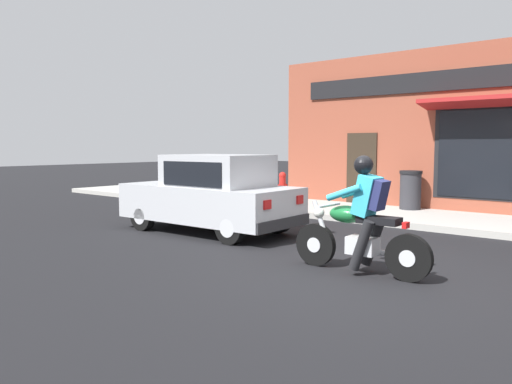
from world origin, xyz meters
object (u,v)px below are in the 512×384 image
(trash_bin, at_px, (410,190))
(fire_hydrant, at_px, (282,188))
(motorcycle_with_rider, at_px, (361,224))
(car_hatchback, at_px, (211,195))

(trash_bin, xyz_separation_m, fire_hydrant, (-1.03, 3.27, -0.06))
(fire_hydrant, bearing_deg, motorcycle_with_rider, -134.83)
(motorcycle_with_rider, bearing_deg, car_hatchback, 75.20)
(trash_bin, distance_m, fire_hydrant, 3.43)
(trash_bin, bearing_deg, car_hatchback, 157.65)
(motorcycle_with_rider, distance_m, fire_hydrant, 7.17)
(motorcycle_with_rider, xyz_separation_m, car_hatchback, (1.03, 3.89, 0.09))
(trash_bin, bearing_deg, motorcycle_with_rider, -163.41)
(motorcycle_with_rider, relative_size, trash_bin, 2.06)
(car_hatchback, xyz_separation_m, trash_bin, (5.05, -2.08, -0.13))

